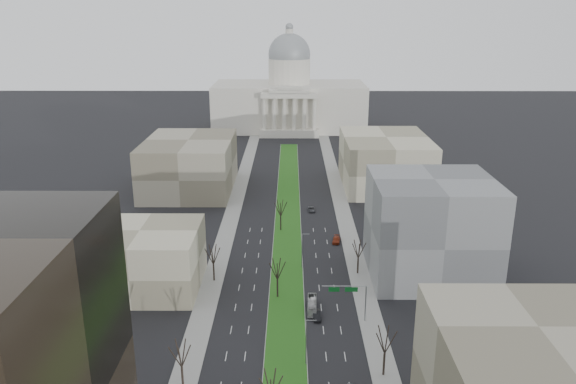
{
  "coord_description": "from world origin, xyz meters",
  "views": [
    {
      "loc": [
        0.94,
        -31.74,
        60.82
      ],
      "look_at": [
        0.16,
        111.31,
        14.58
      ],
      "focal_mm": 35.0,
      "sensor_mm": 36.0,
      "label": 1
    }
  ],
  "objects_px": {
    "car_black": "(316,315)",
    "car_red": "(336,240)",
    "car_grey_far": "(311,209)",
    "box_van": "(312,305)"
  },
  "relations": [
    {
      "from": "car_grey_far",
      "to": "box_van",
      "type": "relative_size",
      "value": 0.56
    },
    {
      "from": "car_black",
      "to": "car_grey_far",
      "type": "xyz_separation_m",
      "value": [
        1.21,
        65.44,
        -0.11
      ]
    },
    {
      "from": "car_red",
      "to": "car_grey_far",
      "type": "distance_m",
      "value": 25.9
    },
    {
      "from": "car_black",
      "to": "car_red",
      "type": "relative_size",
      "value": 0.92
    },
    {
      "from": "car_black",
      "to": "box_van",
      "type": "height_order",
      "value": "box_van"
    },
    {
      "from": "car_black",
      "to": "car_red",
      "type": "bearing_deg",
      "value": 75.33
    },
    {
      "from": "car_red",
      "to": "car_grey_far",
      "type": "bearing_deg",
      "value": 112.29
    },
    {
      "from": "car_red",
      "to": "box_van",
      "type": "distance_m",
      "value": 37.65
    },
    {
      "from": "car_black",
      "to": "box_van",
      "type": "relative_size",
      "value": 0.56
    },
    {
      "from": "car_black",
      "to": "car_red",
      "type": "distance_m",
      "value": 40.88
    }
  ]
}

